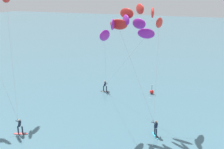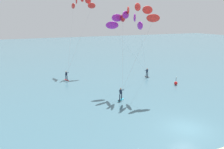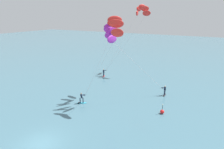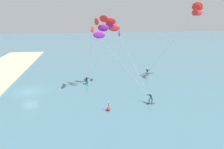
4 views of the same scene
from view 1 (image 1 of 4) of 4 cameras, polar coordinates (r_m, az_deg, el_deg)
name	(u,v)px [view 1 (image 1 of 4)]	position (r m, az deg, el deg)	size (l,w,h in m)	color
kitesurfer_nearshore	(125,30)	(30.31, 2.59, 8.79)	(9.88, 8.72, 11.68)	#333338
kitesurfer_mid_water	(140,20)	(30.66, 5.65, 10.72)	(7.18, 6.38, 12.74)	#23ADD1
marker_buoy	(152,92)	(40.48, 7.94, -3.42)	(0.56, 0.56, 1.38)	red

